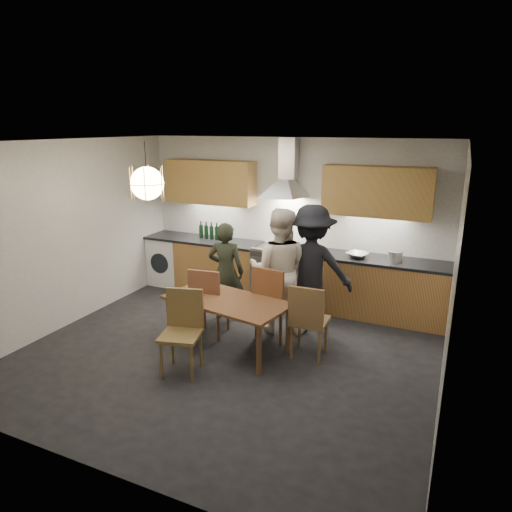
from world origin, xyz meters
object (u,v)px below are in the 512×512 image
at_px(chair_back_left, 208,298).
at_px(wine_bottles, 211,231).
at_px(dining_table, 227,305).
at_px(person_left, 226,272).
at_px(mixing_bowl, 357,255).
at_px(stock_pot, 395,256).
at_px(person_mid, 279,270).
at_px(person_right, 311,267).
at_px(chair_front, 183,325).

distance_m(chair_back_left, wine_bottles, 1.96).
xyz_separation_m(dining_table, wine_bottles, (-1.26, 1.86, 0.46)).
height_order(dining_table, person_left, person_left).
distance_m(mixing_bowl, stock_pot, 0.53).
height_order(person_mid, mixing_bowl, person_mid).
distance_m(chair_back_left, person_right, 1.49).
height_order(dining_table, person_mid, person_mid).
relative_size(chair_back_left, mixing_bowl, 3.18).
relative_size(dining_table, mixing_bowl, 5.53).
bearing_deg(person_right, mixing_bowl, -136.49).
height_order(stock_pot, wine_bottles, wine_bottles).
xyz_separation_m(dining_table, mixing_bowl, (1.26, 1.75, 0.35)).
bearing_deg(chair_front, chair_back_left, 86.38).
distance_m(dining_table, mixing_bowl, 2.18).
bearing_deg(person_left, chair_front, 88.58).
relative_size(person_left, mixing_bowl, 4.74).
height_order(person_right, stock_pot, person_right).
bearing_deg(chair_back_left, mixing_bowl, -142.41).
xyz_separation_m(mixing_bowl, stock_pot, (0.53, 0.03, 0.03)).
xyz_separation_m(person_left, stock_pot, (2.23, 0.95, 0.24)).
bearing_deg(wine_bottles, stock_pot, -1.48).
distance_m(dining_table, wine_bottles, 2.29).
height_order(dining_table, chair_back_left, chair_back_left).
distance_m(person_left, wine_bottles, 1.35).
xyz_separation_m(chair_back_left, stock_pot, (2.17, 1.60, 0.41)).
bearing_deg(stock_pot, chair_front, -129.17).
relative_size(person_right, stock_pot, 8.60).
bearing_deg(chair_back_left, person_mid, -147.61).
bearing_deg(stock_pot, person_mid, -144.82).
xyz_separation_m(dining_table, chair_back_left, (-0.38, 0.18, -0.03)).
relative_size(person_mid, mixing_bowl, 5.65).
relative_size(dining_table, person_left, 1.17).
height_order(dining_table, mixing_bowl, mixing_bowl).
xyz_separation_m(person_left, person_mid, (0.84, -0.04, 0.14)).
bearing_deg(chair_front, person_left, 84.18).
bearing_deg(dining_table, chair_back_left, 165.66).
distance_m(person_mid, mixing_bowl, 1.29).
distance_m(chair_front, stock_pot, 3.20).
height_order(chair_front, mixing_bowl, mixing_bowl).
relative_size(dining_table, chair_front, 1.75).
bearing_deg(dining_table, wine_bottles, 134.91).
xyz_separation_m(person_right, wine_bottles, (-2.03, 0.79, 0.17)).
bearing_deg(mixing_bowl, wine_bottles, 177.56).
bearing_deg(stock_pot, person_left, -157.02).
distance_m(mixing_bowl, wine_bottles, 2.52).
xyz_separation_m(chair_back_left, person_mid, (0.77, 0.62, 0.31)).
bearing_deg(mixing_bowl, stock_pot, 3.08).
distance_m(dining_table, chair_back_left, 0.42).
xyz_separation_m(person_left, person_right, (1.21, 0.23, 0.15)).
bearing_deg(mixing_bowl, chair_front, -121.23).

